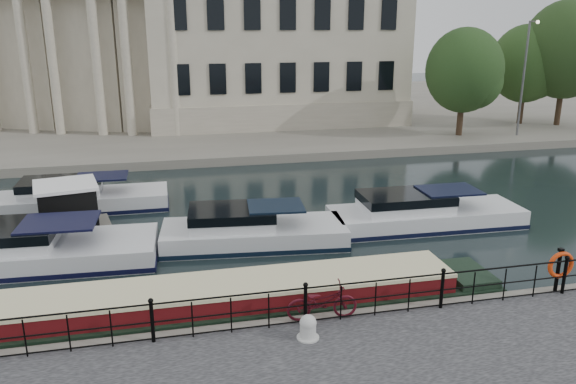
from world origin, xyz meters
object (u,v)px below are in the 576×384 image
at_px(mooring_bollard, 308,327).
at_px(narrowboat, 236,308).
at_px(harbour_hut, 68,211).
at_px(life_ring_post, 560,266).
at_px(bicycle, 322,302).

height_order(mooring_bollard, narrowboat, mooring_bollard).
relative_size(mooring_bollard, harbour_hut, 0.18).
bearing_deg(life_ring_post, bicycle, 179.48).
xyz_separation_m(bicycle, narrowboat, (-2.17, 1.49, -0.70)).
bearing_deg(bicycle, harbour_hut, 41.13).
bearing_deg(harbour_hut, bicycle, -63.33).
relative_size(life_ring_post, narrowboat, 0.09).
xyz_separation_m(mooring_bollard, life_ring_post, (7.99, 0.81, 0.57)).
distance_m(narrowboat, harbour_hut, 10.47).
height_order(mooring_bollard, harbour_hut, harbour_hut).
xyz_separation_m(bicycle, harbour_hut, (-7.93, 10.21, -0.11)).
bearing_deg(mooring_bollard, narrowboat, 123.14).
bearing_deg(mooring_bollard, life_ring_post, 5.79).
xyz_separation_m(bicycle, mooring_bollard, (-0.63, -0.88, -0.21)).
distance_m(mooring_bollard, life_ring_post, 8.05).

